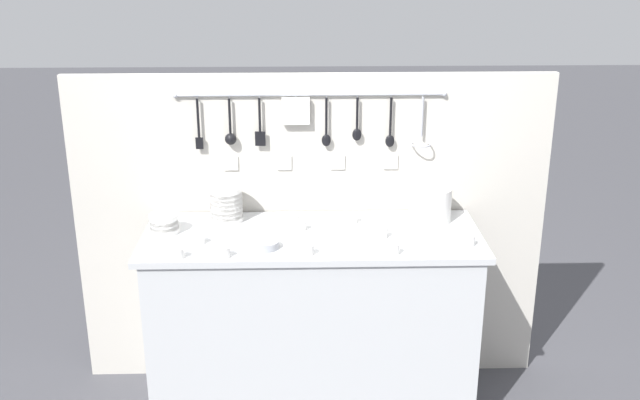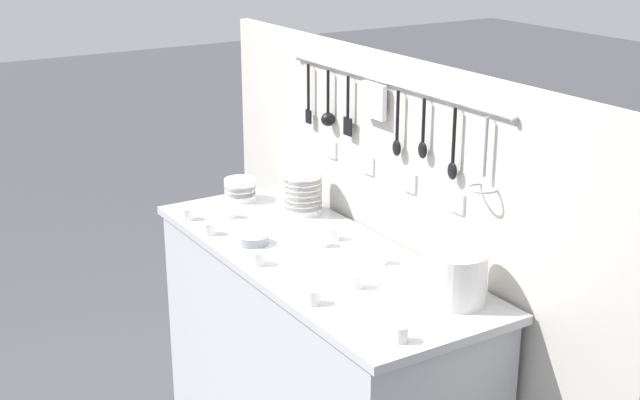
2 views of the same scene
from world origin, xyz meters
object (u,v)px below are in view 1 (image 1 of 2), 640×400
object	(u,v)px
cup_mid_row	(308,249)
cup_front_left	(301,225)
steel_mixing_bowl	(266,244)
cup_by_caddy	(199,239)
cup_front_right	(382,232)
cup_back_right	(178,253)
cup_edge_near	(469,240)
bowl_stack_wide_centre	(164,224)
cup_back_left	(224,252)
cup_beside_plates	(394,249)
bowl_stack_nested_right	(226,204)
cup_edge_far	(294,220)
cup_centre	(352,218)
plate_stack	(430,204)

from	to	relation	value
cup_mid_row	cup_front_left	bearing A→B (deg)	96.08
steel_mixing_bowl	cup_by_caddy	bearing A→B (deg)	169.77
steel_mixing_bowl	cup_front_right	xyz separation A→B (m)	(0.53, 0.11, 0.01)
cup_back_right	cup_front_right	bearing A→B (deg)	12.98
cup_front_right	cup_edge_near	bearing A→B (deg)	-15.60
bowl_stack_wide_centre	cup_back_left	distance (m)	0.42
cup_back_left	cup_beside_plates	bearing A→B (deg)	1.25
cup_mid_row	cup_beside_plates	bearing A→B (deg)	-0.31
bowl_stack_nested_right	cup_mid_row	bearing A→B (deg)	-46.89
bowl_stack_nested_right	cup_edge_far	distance (m)	0.33
cup_beside_plates	cup_centre	bearing A→B (deg)	112.38
cup_back_left	cup_front_right	size ratio (longest dim) A/B	1.00
cup_by_caddy	cup_centre	distance (m)	0.74
cup_back_right	cup_edge_far	size ratio (longest dim) A/B	1.00
bowl_stack_wide_centre	cup_edge_far	bearing A→B (deg)	8.26
bowl_stack_nested_right	bowl_stack_wide_centre	xyz separation A→B (m)	(-0.28, -0.15, -0.04)
cup_beside_plates	cup_front_right	bearing A→B (deg)	98.75
cup_edge_near	cup_beside_plates	xyz separation A→B (m)	(-0.35, -0.08, 0.00)
cup_front_left	cup_beside_plates	distance (m)	0.49
cup_beside_plates	cup_front_right	xyz separation A→B (m)	(-0.03, 0.19, 0.00)
cup_edge_far	cup_beside_plates	world-z (taller)	same
cup_centre	cup_beside_plates	bearing A→B (deg)	-67.62
plate_stack	cup_edge_near	xyz separation A→B (m)	(0.12, -0.31, -0.06)
plate_stack	cup_edge_near	distance (m)	0.34
bowl_stack_wide_centre	cup_front_right	size ratio (longest dim) A/B	2.60
bowl_stack_wide_centre	plate_stack	xyz separation A→B (m)	(1.25, 0.12, 0.04)
bowl_stack_wide_centre	cup_centre	distance (m)	0.88
steel_mixing_bowl	cup_centre	xyz separation A→B (m)	(0.40, 0.29, 0.01)
bowl_stack_nested_right	cup_beside_plates	xyz separation A→B (m)	(0.75, -0.41, -0.06)
cup_edge_near	cup_edge_far	size ratio (longest dim) A/B	1.00
cup_edge_near	cup_front_right	xyz separation A→B (m)	(-0.37, 0.10, 0.00)
bowl_stack_nested_right	cup_back_right	size ratio (longest dim) A/B	3.39
bowl_stack_wide_centre	cup_back_right	world-z (taller)	bowl_stack_wide_centre
cup_by_caddy	bowl_stack_wide_centre	bearing A→B (deg)	142.31
bowl_stack_wide_centre	cup_back_right	size ratio (longest dim) A/B	2.60
steel_mixing_bowl	cup_beside_plates	bearing A→B (deg)	-8.17
cup_edge_far	steel_mixing_bowl	bearing A→B (deg)	-113.62
cup_front_left	cup_front_right	size ratio (longest dim) A/B	1.00
steel_mixing_bowl	cup_back_left	world-z (taller)	cup_back_left
cup_mid_row	cup_back_left	xyz separation A→B (m)	(-0.36, -0.02, 0.00)
bowl_stack_nested_right	cup_centre	xyz separation A→B (m)	(0.60, -0.04, -0.06)
cup_edge_near	cup_front_left	world-z (taller)	same
cup_edge_far	cup_back_left	size ratio (longest dim) A/B	1.00
cup_beside_plates	cup_back_left	bearing A→B (deg)	-178.75
cup_back_right	cup_edge_near	bearing A→B (deg)	4.58
cup_by_caddy	cup_front_left	bearing A→B (deg)	18.17
bowl_stack_nested_right	cup_front_left	world-z (taller)	bowl_stack_nested_right
cup_back_left	cup_front_right	distance (m)	0.73
bowl_stack_wide_centre	cup_centre	world-z (taller)	bowl_stack_wide_centre
cup_edge_near	cup_centre	distance (m)	0.58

